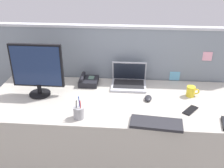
% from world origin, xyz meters
% --- Properties ---
extents(ground_plane, '(10.00, 10.00, 0.00)m').
position_xyz_m(ground_plane, '(0.00, 0.00, 0.00)').
color(ground_plane, slate).
extents(desk, '(2.09, 0.82, 0.74)m').
position_xyz_m(desk, '(0.00, 0.00, 0.37)').
color(desk, '#ADA89E').
rests_on(desk, ground_plane).
extents(cubicle_divider, '(2.46, 0.07, 1.26)m').
position_xyz_m(cubicle_divider, '(0.00, 0.45, 0.63)').
color(cubicle_divider, gray).
rests_on(cubicle_divider, ground_plane).
extents(desktop_monitor, '(0.44, 0.18, 0.46)m').
position_xyz_m(desktop_monitor, '(-0.63, 0.04, 0.98)').
color(desktop_monitor, black).
rests_on(desktop_monitor, desk).
extents(laptop, '(0.32, 0.26, 0.21)m').
position_xyz_m(laptop, '(0.14, 0.29, 0.78)').
color(laptop, '#B2B5BC').
rests_on(laptop, desk).
extents(desk_phone, '(0.17, 0.19, 0.09)m').
position_xyz_m(desk_phone, '(-0.24, 0.27, 0.77)').
color(desk_phone, black).
rests_on(desk_phone, desk).
extents(keyboard_main, '(0.39, 0.19, 0.02)m').
position_xyz_m(keyboard_main, '(0.35, -0.34, 0.75)').
color(keyboard_main, '#232328').
rests_on(keyboard_main, desk).
extents(computer_mouse_right_hand, '(0.07, 0.11, 0.03)m').
position_xyz_m(computer_mouse_right_hand, '(0.31, 0.02, 0.75)').
color(computer_mouse_right_hand, '#232328').
rests_on(computer_mouse_right_hand, desk).
extents(pen_cup, '(0.08, 0.08, 0.18)m').
position_xyz_m(pen_cup, '(-0.22, -0.30, 0.79)').
color(pen_cup, '#99999E').
rests_on(pen_cup, desk).
extents(cell_phone_black_slab, '(0.14, 0.16, 0.01)m').
position_xyz_m(cell_phone_black_slab, '(0.64, -0.13, 0.74)').
color(cell_phone_black_slab, black).
rests_on(cell_phone_black_slab, desk).
extents(coffee_mug, '(0.11, 0.07, 0.09)m').
position_xyz_m(coffee_mug, '(0.68, 0.11, 0.78)').
color(coffee_mug, yellow).
rests_on(coffee_mug, desk).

